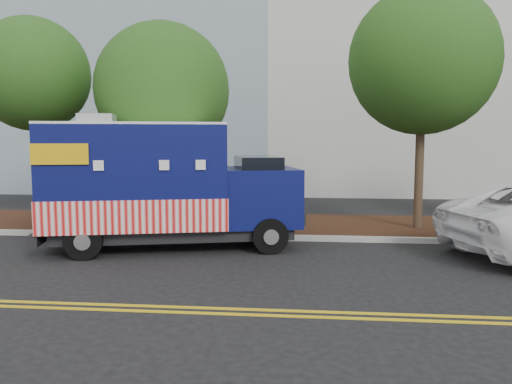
# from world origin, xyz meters

# --- Properties ---
(ground) EXTENTS (120.00, 120.00, 0.00)m
(ground) POSITION_xyz_m (0.00, 0.00, 0.00)
(ground) COLOR black
(ground) RESTS_ON ground
(curb) EXTENTS (120.00, 0.18, 0.15)m
(curb) POSITION_xyz_m (0.00, 1.40, 0.07)
(curb) COLOR #9E9E99
(curb) RESTS_ON ground
(mulch_strip) EXTENTS (120.00, 4.00, 0.15)m
(mulch_strip) POSITION_xyz_m (0.00, 3.50, 0.07)
(mulch_strip) COLOR black
(mulch_strip) RESTS_ON ground
(centerline_near) EXTENTS (120.00, 0.10, 0.01)m
(centerline_near) POSITION_xyz_m (0.00, -4.45, 0.01)
(centerline_near) COLOR gold
(centerline_near) RESTS_ON ground
(centerline_far) EXTENTS (120.00, 0.10, 0.01)m
(centerline_far) POSITION_xyz_m (0.00, -4.70, 0.01)
(centerline_far) COLOR gold
(centerline_far) RESTS_ON ground
(tree_a) EXTENTS (3.65, 3.65, 6.76)m
(tree_a) POSITION_xyz_m (-4.97, 3.20, 4.91)
(tree_a) COLOR #38281C
(tree_a) RESTS_ON ground
(tree_b) EXTENTS (4.15, 4.15, 6.42)m
(tree_b) POSITION_xyz_m (-0.57, 2.83, 4.34)
(tree_b) COLOR #38281C
(tree_b) RESTS_ON ground
(tree_c) EXTENTS (4.36, 4.36, 7.32)m
(tree_c) POSITION_xyz_m (7.27, 3.00, 5.13)
(tree_c) COLOR #38281C
(tree_c) RESTS_ON ground
(sign_post) EXTENTS (0.06, 0.06, 2.40)m
(sign_post) POSITION_xyz_m (-1.51, 1.99, 1.20)
(sign_post) COLOR #473828
(sign_post) RESTS_ON ground
(food_truck) EXTENTS (6.93, 3.85, 3.46)m
(food_truck) POSITION_xyz_m (0.10, 0.13, 1.57)
(food_truck) COLOR black
(food_truck) RESTS_ON ground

